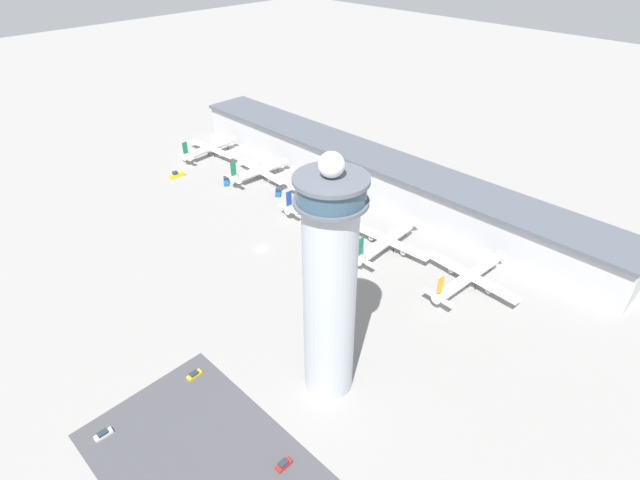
% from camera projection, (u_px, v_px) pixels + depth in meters
% --- Properties ---
extents(ground_plane, '(1000.00, 1000.00, 0.00)m').
position_uv_depth(ground_plane, '(261.00, 249.00, 197.02)').
color(ground_plane, gray).
extents(terminal_building, '(230.01, 25.00, 17.43)m').
position_uv_depth(terminal_building, '(375.00, 173.00, 233.74)').
color(terminal_building, '#B2B2B7').
rests_on(terminal_building, ground).
extents(control_tower, '(16.96, 16.96, 69.93)m').
position_uv_depth(control_tower, '(330.00, 289.00, 122.62)').
color(control_tower, '#ADB2BC').
rests_on(control_tower, ground).
extents(parking_lot_surface, '(64.00, 40.00, 0.01)m').
position_uv_depth(parking_lot_surface, '(206.00, 466.00, 119.83)').
color(parking_lot_surface, '#424247').
rests_on(parking_lot_surface, ground).
extents(airplane_gate_alpha, '(35.88, 33.98, 12.75)m').
position_uv_depth(airplane_gate_alpha, '(210.00, 148.00, 269.29)').
color(airplane_gate_alpha, white).
rests_on(airplane_gate_alpha, ground).
extents(airplane_gate_bravo, '(35.99, 32.79, 13.42)m').
position_uv_depth(airplane_gate_bravo, '(260.00, 171.00, 246.04)').
color(airplane_gate_bravo, white).
rests_on(airplane_gate_bravo, ground).
extents(airplane_gate_charlie, '(35.92, 33.85, 13.31)m').
position_uv_depth(airplane_gate_charlie, '(316.00, 198.00, 222.86)').
color(airplane_gate_charlie, white).
rests_on(airplane_gate_charlie, ground).
extents(airplane_gate_delta, '(36.75, 37.17, 13.87)m').
position_uv_depth(airplane_gate_delta, '(388.00, 240.00, 194.04)').
color(airplane_gate_delta, white).
rests_on(airplane_gate_delta, ground).
extents(airplane_gate_echo, '(37.26, 38.71, 13.13)m').
position_uv_depth(airplane_gate_echo, '(470.00, 276.00, 174.88)').
color(airplane_gate_echo, white).
rests_on(airplane_gate_echo, ground).
extents(service_truck_catering, '(5.20, 8.68, 2.57)m').
position_uv_depth(service_truck_catering, '(306.00, 204.00, 225.53)').
color(service_truck_catering, black).
rests_on(service_truck_catering, ground).
extents(service_truck_fuel, '(6.83, 6.71, 3.07)m').
position_uv_depth(service_truck_fuel, '(278.00, 192.00, 234.59)').
color(service_truck_fuel, black).
rests_on(service_truck_fuel, ground).
extents(service_truck_baggage, '(7.93, 6.51, 2.86)m').
position_uv_depth(service_truck_baggage, '(226.00, 181.00, 244.25)').
color(service_truck_baggage, black).
rests_on(service_truck_baggage, ground).
extents(service_truck_water, '(2.96, 7.98, 3.20)m').
position_uv_depth(service_truck_water, '(177.00, 175.00, 249.47)').
color(service_truck_water, black).
rests_on(service_truck_water, ground).
extents(car_grey_coupe, '(1.88, 4.48, 1.37)m').
position_uv_depth(car_grey_coupe, '(194.00, 375.00, 142.69)').
color(car_grey_coupe, black).
rests_on(car_grey_coupe, ground).
extents(car_green_van, '(1.93, 4.55, 1.44)m').
position_uv_depth(car_green_van, '(103.00, 434.00, 126.40)').
color(car_green_van, black).
rests_on(car_green_van, ground).
extents(car_white_wagon, '(1.90, 4.13, 1.59)m').
position_uv_depth(car_white_wagon, '(284.00, 464.00, 119.43)').
color(car_white_wagon, black).
rests_on(car_white_wagon, ground).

